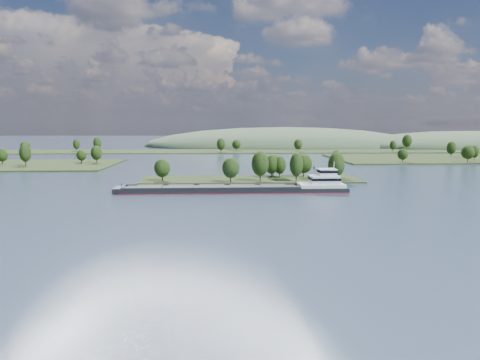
{
  "coord_description": "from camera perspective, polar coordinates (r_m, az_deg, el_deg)",
  "views": [
    {
      "loc": [
        -14.96,
        -34.84,
        25.98
      ],
      "look_at": [
        -7.43,
        130.0,
        6.0
      ],
      "focal_mm": 35.0,
      "sensor_mm": 36.0,
      "label": 1
    }
  ],
  "objects": [
    {
      "name": "ground",
      "position": [
        157.71,
        2.87,
        -2.59
      ],
      "size": [
        1800.0,
        1800.0,
        0.0
      ],
      "primitive_type": "plane",
      "color": "#324357",
      "rests_on": "ground"
    },
    {
      "name": "hill_west",
      "position": [
        540.69,
        5.37,
        4.12
      ],
      "size": [
        320.0,
        160.0,
        44.0
      ],
      "primitive_type": "ellipsoid",
      "color": "#40573C",
      "rests_on": "ground"
    },
    {
      "name": "hill_east",
      "position": [
        575.45,
        25.98,
        3.62
      ],
      "size": [
        260.0,
        140.0,
        36.0
      ],
      "primitive_type": "ellipsoid",
      "color": "#40573C",
      "rests_on": "ground"
    },
    {
      "name": "cargo_barge",
      "position": [
        178.76,
        1.05,
        -0.97
      ],
      "size": [
        88.57,
        11.17,
        11.97
      ],
      "color": "black",
      "rests_on": "ground"
    },
    {
      "name": "tree_island",
      "position": [
        215.61,
        3.17,
        1.1
      ],
      "size": [
        100.0,
        31.75,
        14.57
      ],
      "color": "#233417",
      "rests_on": "ground"
    },
    {
      "name": "back_shoreline",
      "position": [
        435.97,
        0.44,
        3.58
      ],
      "size": [
        900.0,
        60.0,
        15.97
      ],
      "color": "#233417",
      "rests_on": "ground"
    }
  ]
}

